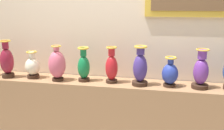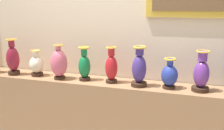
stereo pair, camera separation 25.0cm
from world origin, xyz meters
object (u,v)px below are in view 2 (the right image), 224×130
at_px(vase_violet, 201,74).
at_px(vase_crimson, 111,67).
at_px(vase_ivory, 37,65).
at_px(vase_indigo, 139,69).
at_px(vase_rose, 59,63).
at_px(vase_burgundy, 13,59).
at_px(vase_cobalt, 169,75).
at_px(vase_emerald, 84,66).

bearing_deg(vase_violet, vase_crimson, 179.69).
height_order(vase_ivory, vase_indigo, vase_indigo).
relative_size(vase_rose, vase_crimson, 1.00).
xyz_separation_m(vase_burgundy, vase_cobalt, (1.73, 0.03, -0.05)).
relative_size(vase_ivory, vase_emerald, 0.82).
bearing_deg(vase_cobalt, vase_indigo, -176.14).
bearing_deg(vase_cobalt, vase_emerald, 179.67).
bearing_deg(vase_burgundy, vase_ivory, 7.04).
height_order(vase_cobalt, vase_violet, vase_violet).
relative_size(vase_crimson, vase_indigo, 0.94).
bearing_deg(vase_rose, vase_cobalt, 1.62).
xyz_separation_m(vase_cobalt, vase_violet, (0.28, 0.00, 0.03)).
relative_size(vase_rose, vase_cobalt, 1.26).
distance_m(vase_ivory, vase_cobalt, 1.45).
xyz_separation_m(vase_burgundy, vase_crimson, (1.15, 0.04, -0.02)).
xyz_separation_m(vase_burgundy, vase_emerald, (0.86, 0.03, -0.02)).
xyz_separation_m(vase_indigo, vase_violet, (0.57, 0.02, -0.01)).
bearing_deg(vase_emerald, vase_cobalt, -0.33).
bearing_deg(vase_emerald, vase_burgundy, -177.69).
bearing_deg(vase_emerald, vase_indigo, -2.41).
bearing_deg(vase_indigo, vase_violet, 2.33).
height_order(vase_emerald, vase_indigo, vase_indigo).
distance_m(vase_emerald, vase_violet, 1.16).
distance_m(vase_emerald, vase_crimson, 0.29).
relative_size(vase_rose, vase_indigo, 0.94).
relative_size(vase_burgundy, vase_ivory, 1.39).
height_order(vase_rose, vase_violet, vase_violet).
distance_m(vase_ivory, vase_violet, 1.73).
xyz_separation_m(vase_crimson, vase_cobalt, (0.58, -0.01, -0.03)).
bearing_deg(vase_burgundy, vase_violet, 0.95).
height_order(vase_burgundy, vase_violet, vase_burgundy).
bearing_deg(vase_crimson, vase_emerald, -179.34).
height_order(vase_burgundy, vase_emerald, vase_burgundy).
bearing_deg(vase_cobalt, vase_crimson, 179.16).
height_order(vase_crimson, vase_violet, vase_violet).
bearing_deg(vase_burgundy, vase_emerald, 2.31).
distance_m(vase_rose, vase_cobalt, 1.15).
distance_m(vase_ivory, vase_indigo, 1.16).
relative_size(vase_emerald, vase_crimson, 0.96).
height_order(vase_rose, vase_crimson, same).
xyz_separation_m(vase_indigo, vase_cobalt, (0.29, 0.02, -0.05)).
xyz_separation_m(vase_ivory, vase_emerald, (0.58, 0.00, 0.03)).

